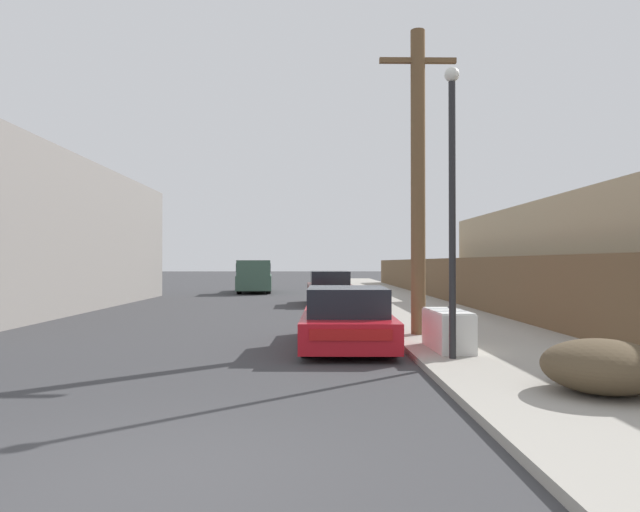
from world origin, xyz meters
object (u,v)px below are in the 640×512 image
Objects in this scene: parked_sports_car_red at (347,319)px; utility_pole at (418,178)px; brush_pile at (602,366)px; discarded_fridge at (448,330)px; pickup_truck at (255,277)px; street_lamp at (452,190)px; car_parked_mid at (329,289)px.

utility_pole is (1.75, 1.17, 3.19)m from parked_sports_car_red.
utility_pole is 4.61× the size of brush_pile.
discarded_fridge is at bearing -86.78° from utility_pole.
pickup_truck is at bearing 106.08° from utility_pole.
utility_pole reaches higher than parked_sports_car_red.
street_lamp is at bearing -50.52° from parked_sports_car_red.
utility_pole is at bearing 89.39° from street_lamp.
parked_sports_car_red reaches higher than brush_pile.
parked_sports_car_red is at bearing 147.22° from discarded_fridge.
brush_pile is (1.10, -3.69, -0.03)m from discarded_fridge.
pickup_truck is (-4.10, 21.45, 0.37)m from parked_sports_car_red.
car_parked_mid is at bearing 98.91° from utility_pole.
car_parked_mid is at bearing 91.44° from parked_sports_car_red.
brush_pile is at bearing -56.87° from parked_sports_car_red.
street_lamp is (1.69, -14.38, 2.38)m from car_parked_mid.
utility_pole is (5.84, -20.28, 2.82)m from pickup_truck.
street_lamp is (1.71, -2.20, 2.47)m from parked_sports_car_red.
car_parked_mid is at bearing 96.64° from discarded_fridge.
street_lamp is (-0.04, -3.37, -0.72)m from utility_pole.
discarded_fridge is 0.40× the size of car_parked_mid.
utility_pole is at bearing 91.94° from discarded_fridge.
parked_sports_car_red is at bearing 121.59° from brush_pile.
pickup_truck is (-4.12, 9.26, 0.28)m from car_parked_mid.
street_lamp is 3.30× the size of brush_pile.
pickup_truck is at bearing 112.75° from car_parked_mid.
discarded_fridge is 0.36× the size of parked_sports_car_red.
discarded_fridge is 2.20m from parked_sports_car_red.
parked_sports_car_red is at bearing 96.98° from pickup_truck.
utility_pole reaches higher than car_parked_mid.
car_parked_mid is 11.57m from utility_pole.
parked_sports_car_red is at bearing -91.33° from car_parked_mid.
pickup_truck is (-5.98, 22.60, 0.45)m from discarded_fridge.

